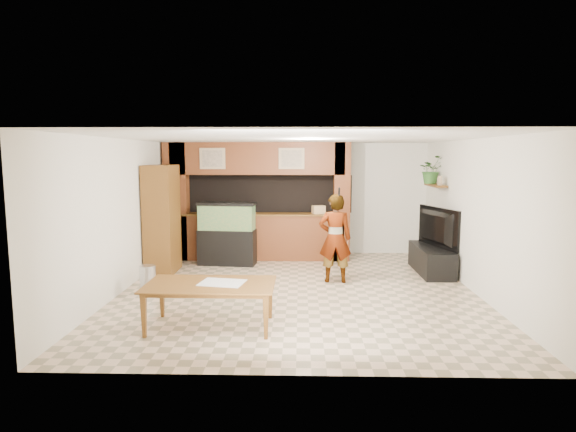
{
  "coord_description": "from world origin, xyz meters",
  "views": [
    {
      "loc": [
        0.04,
        -8.1,
        2.32
      ],
      "look_at": [
        -0.18,
        0.6,
        1.22
      ],
      "focal_mm": 30.0,
      "sensor_mm": 36.0,
      "label": 1
    }
  ],
  "objects_px": {
    "aquarium": "(227,234)",
    "television": "(432,227)",
    "pantry_cabinet": "(162,219)",
    "person": "(335,238)",
    "dining_table": "(210,306)"
  },
  "relations": [
    {
      "from": "pantry_cabinet",
      "to": "aquarium",
      "type": "height_order",
      "value": "pantry_cabinet"
    },
    {
      "from": "pantry_cabinet",
      "to": "aquarium",
      "type": "relative_size",
      "value": 1.6
    },
    {
      "from": "aquarium",
      "to": "dining_table",
      "type": "relative_size",
      "value": 0.77
    },
    {
      "from": "television",
      "to": "pantry_cabinet",
      "type": "bearing_deg",
      "value": 74.13
    },
    {
      "from": "pantry_cabinet",
      "to": "aquarium",
      "type": "distance_m",
      "value": 1.43
    },
    {
      "from": "pantry_cabinet",
      "to": "dining_table",
      "type": "bearing_deg",
      "value": -64.02
    },
    {
      "from": "aquarium",
      "to": "person",
      "type": "xyz_separation_m",
      "value": [
        2.19,
        -1.37,
        0.16
      ]
    },
    {
      "from": "pantry_cabinet",
      "to": "aquarium",
      "type": "bearing_deg",
      "value": 29.75
    },
    {
      "from": "aquarium",
      "to": "television",
      "type": "xyz_separation_m",
      "value": [
        4.16,
        -0.61,
        0.26
      ]
    },
    {
      "from": "aquarium",
      "to": "person",
      "type": "bearing_deg",
      "value": -26.33
    },
    {
      "from": "television",
      "to": "person",
      "type": "height_order",
      "value": "person"
    },
    {
      "from": "pantry_cabinet",
      "to": "person",
      "type": "distance_m",
      "value": 3.46
    },
    {
      "from": "pantry_cabinet",
      "to": "dining_table",
      "type": "distance_m",
      "value": 3.58
    },
    {
      "from": "person",
      "to": "aquarium",
      "type": "bearing_deg",
      "value": -31.09
    },
    {
      "from": "person",
      "to": "dining_table",
      "type": "relative_size",
      "value": 0.94
    }
  ]
}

